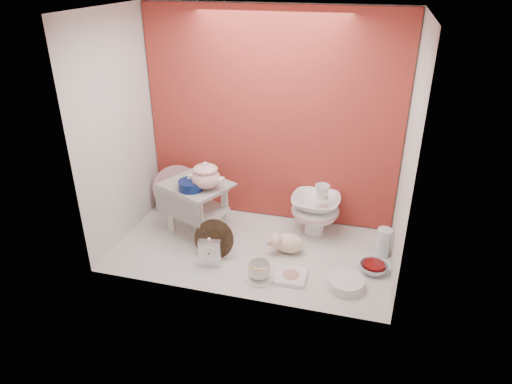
% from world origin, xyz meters
% --- Properties ---
extents(ground, '(1.80, 1.80, 0.00)m').
position_xyz_m(ground, '(0.00, 0.00, 0.00)').
color(ground, silver).
rests_on(ground, ground).
extents(niche_shell, '(1.86, 1.03, 1.53)m').
position_xyz_m(niche_shell, '(0.00, 0.18, 0.93)').
color(niche_shell, '#A52E29').
rests_on(niche_shell, ground).
extents(step_stool, '(0.54, 0.51, 0.37)m').
position_xyz_m(step_stool, '(-0.43, 0.13, 0.19)').
color(step_stool, silver).
rests_on(step_stool, ground).
extents(soup_tureen, '(0.25, 0.25, 0.19)m').
position_xyz_m(soup_tureen, '(-0.34, 0.08, 0.47)').
color(soup_tureen, white).
rests_on(soup_tureen, step_stool).
extents(cobalt_bowl, '(0.22, 0.22, 0.06)m').
position_xyz_m(cobalt_bowl, '(-0.43, 0.04, 0.40)').
color(cobalt_bowl, '#0A1D52').
rests_on(cobalt_bowl, step_stool).
extents(floral_platter, '(0.37, 0.18, 0.37)m').
position_xyz_m(floral_platter, '(-0.69, 0.37, 0.18)').
color(floral_platter, silver).
rests_on(floral_platter, ground).
extents(blue_white_vase, '(0.27, 0.27, 0.23)m').
position_xyz_m(blue_white_vase, '(-0.62, 0.37, 0.11)').
color(blue_white_vase, white).
rests_on(blue_white_vase, ground).
extents(lacquer_tray, '(0.27, 0.10, 0.25)m').
position_xyz_m(lacquer_tray, '(-0.22, -0.14, 0.13)').
color(lacquer_tray, black).
rests_on(lacquer_tray, ground).
extents(mantel_clock, '(0.14, 0.08, 0.20)m').
position_xyz_m(mantel_clock, '(-0.21, -0.25, 0.10)').
color(mantel_clock, silver).
rests_on(mantel_clock, ground).
extents(plush_pig, '(0.26, 0.19, 0.15)m').
position_xyz_m(plush_pig, '(0.24, 0.03, 0.07)').
color(plush_pig, beige).
rests_on(plush_pig, ground).
extents(teacup_saucer, '(0.23, 0.23, 0.01)m').
position_xyz_m(teacup_saucer, '(0.13, -0.30, 0.01)').
color(teacup_saucer, white).
rests_on(teacup_saucer, ground).
extents(gold_rim_teacup, '(0.15, 0.15, 0.11)m').
position_xyz_m(gold_rim_teacup, '(0.13, -0.30, 0.07)').
color(gold_rim_teacup, white).
rests_on(gold_rim_teacup, teacup_saucer).
extents(lattice_dish, '(0.19, 0.19, 0.03)m').
position_xyz_m(lattice_dish, '(0.31, -0.25, 0.01)').
color(lattice_dish, white).
rests_on(lattice_dish, ground).
extents(dinner_plate_stack, '(0.25, 0.25, 0.06)m').
position_xyz_m(dinner_plate_stack, '(0.64, -0.25, 0.03)').
color(dinner_plate_stack, white).
rests_on(dinner_plate_stack, ground).
extents(crystal_bowl, '(0.21, 0.21, 0.05)m').
position_xyz_m(crystal_bowl, '(0.79, -0.05, 0.03)').
color(crystal_bowl, silver).
rests_on(crystal_bowl, ground).
extents(clear_glass_vase, '(0.12, 0.12, 0.19)m').
position_xyz_m(clear_glass_vase, '(0.84, 0.16, 0.10)').
color(clear_glass_vase, silver).
rests_on(clear_glass_vase, ground).
extents(porcelain_tower, '(0.35, 0.35, 0.38)m').
position_xyz_m(porcelain_tower, '(0.36, 0.32, 0.19)').
color(porcelain_tower, white).
rests_on(porcelain_tower, ground).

